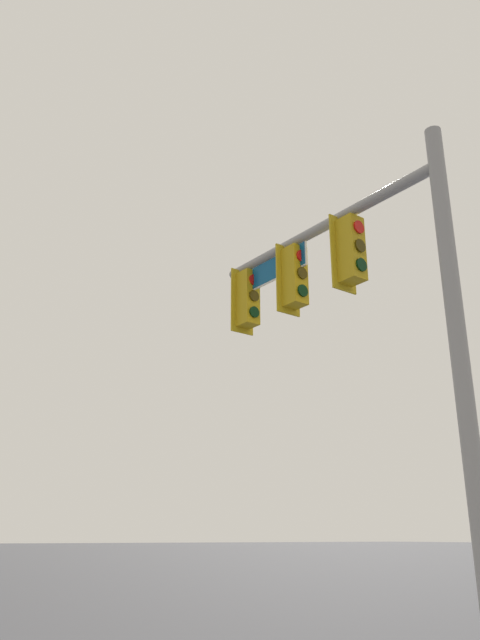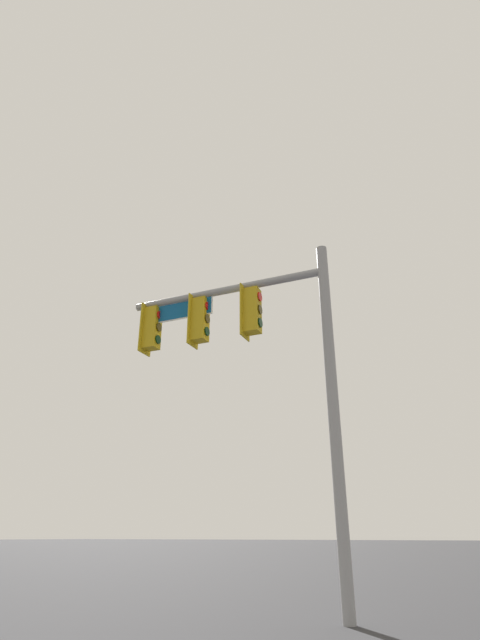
# 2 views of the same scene
# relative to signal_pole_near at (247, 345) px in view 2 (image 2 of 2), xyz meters

# --- Properties ---
(signal_pole_near) EXTENTS (5.04, 0.93, 7.49)m
(signal_pole_near) POSITION_rel_signal_pole_near_xyz_m (0.00, 0.00, 0.00)
(signal_pole_near) COLOR gray
(signal_pole_near) RESTS_ON ground_plane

